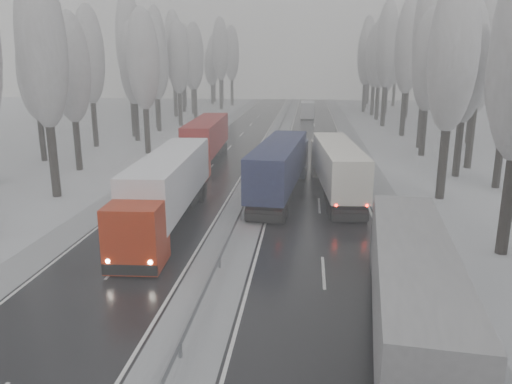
% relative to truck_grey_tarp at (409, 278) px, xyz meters
% --- Properties ---
extents(carriageway_right, '(7.50, 200.00, 0.03)m').
position_rel_truck_grey_tarp_xyz_m(carriageway_right, '(-2.94, 23.69, -2.40)').
color(carriageway_right, black).
rests_on(carriageway_right, ground).
extents(carriageway_left, '(7.50, 200.00, 0.03)m').
position_rel_truck_grey_tarp_xyz_m(carriageway_left, '(-13.44, 23.69, -2.40)').
color(carriageway_left, black).
rests_on(carriageway_left, ground).
extents(median_slush, '(3.00, 200.00, 0.04)m').
position_rel_truck_grey_tarp_xyz_m(median_slush, '(-8.19, 23.69, -2.39)').
color(median_slush, '#A6A8AE').
rests_on(median_slush, ground).
extents(shoulder_right, '(2.40, 200.00, 0.04)m').
position_rel_truck_grey_tarp_xyz_m(shoulder_right, '(2.01, 23.69, -2.39)').
color(shoulder_right, '#A6A8AE').
rests_on(shoulder_right, ground).
extents(shoulder_left, '(2.40, 200.00, 0.04)m').
position_rel_truck_grey_tarp_xyz_m(shoulder_left, '(-18.39, 23.69, -2.39)').
color(shoulder_left, '#A6A8AE').
rests_on(shoulder_left, ground).
extents(median_guardrail, '(0.12, 200.00, 0.76)m').
position_rel_truck_grey_tarp_xyz_m(median_guardrail, '(-8.19, 23.68, -1.81)').
color(median_guardrail, slate).
rests_on(median_guardrail, ground).
extents(tree_18, '(3.60, 3.60, 16.58)m').
position_rel_truck_grey_tarp_xyz_m(tree_18, '(6.32, 20.73, 8.29)').
color(tree_18, black).
rests_on(tree_18, ground).
extents(tree_19, '(3.60, 3.60, 14.57)m').
position_rel_truck_grey_tarp_xyz_m(tree_19, '(11.83, 24.73, 7.00)').
color(tree_19, black).
rests_on(tree_19, ground).
extents(tree_20, '(3.60, 3.60, 15.71)m').
position_rel_truck_grey_tarp_xyz_m(tree_20, '(9.71, 28.86, 7.73)').
color(tree_20, black).
rests_on(tree_20, ground).
extents(tree_21, '(3.60, 3.60, 18.62)m').
position_rel_truck_grey_tarp_xyz_m(tree_21, '(11.93, 32.86, 9.59)').
color(tree_21, black).
rests_on(tree_21, ground).
extents(tree_22, '(3.60, 3.60, 15.86)m').
position_rel_truck_grey_tarp_xyz_m(tree_22, '(8.83, 39.30, 7.83)').
color(tree_22, black).
rests_on(tree_22, ground).
extents(tree_23, '(3.60, 3.60, 13.55)m').
position_rel_truck_grey_tarp_xyz_m(tree_23, '(15.12, 43.30, 6.35)').
color(tree_23, black).
rests_on(tree_23, ground).
extents(tree_24, '(3.60, 3.60, 20.49)m').
position_rel_truck_grey_tarp_xyz_m(tree_24, '(9.71, 44.72, 10.77)').
color(tree_24, black).
rests_on(tree_24, ground).
extents(tree_25, '(3.60, 3.60, 19.44)m').
position_rel_truck_grey_tarp_xyz_m(tree_25, '(16.62, 48.72, 10.11)').
color(tree_25, black).
rests_on(tree_25, ground).
extents(tree_26, '(3.60, 3.60, 18.78)m').
position_rel_truck_grey_tarp_xyz_m(tree_26, '(9.37, 54.97, 9.69)').
color(tree_26, black).
rests_on(tree_26, ground).
extents(tree_27, '(3.60, 3.60, 17.62)m').
position_rel_truck_grey_tarp_xyz_m(tree_27, '(16.53, 58.97, 8.95)').
color(tree_27, black).
rests_on(tree_27, ground).
extents(tree_28, '(3.60, 3.60, 19.62)m').
position_rel_truck_grey_tarp_xyz_m(tree_28, '(8.15, 65.65, 10.22)').
color(tree_28, black).
rests_on(tree_28, ground).
extents(tree_29, '(3.60, 3.60, 18.11)m').
position_rel_truck_grey_tarp_xyz_m(tree_29, '(15.52, 69.65, 9.26)').
color(tree_29, black).
rests_on(tree_29, ground).
extents(tree_30, '(3.60, 3.60, 17.86)m').
position_rel_truck_grey_tarp_xyz_m(tree_30, '(8.37, 75.40, 9.10)').
color(tree_30, black).
rests_on(tree_30, ground).
extents(tree_31, '(3.60, 3.60, 18.58)m').
position_rel_truck_grey_tarp_xyz_m(tree_31, '(14.29, 79.40, 9.56)').
color(tree_31, black).
rests_on(tree_31, ground).
extents(tree_32, '(3.60, 3.60, 17.33)m').
position_rel_truck_grey_tarp_xyz_m(tree_32, '(8.44, 82.91, 8.77)').
color(tree_32, black).
rests_on(tree_32, ground).
extents(tree_33, '(3.60, 3.60, 14.33)m').
position_rel_truck_grey_tarp_xyz_m(tree_33, '(11.58, 86.91, 6.85)').
color(tree_33, black).
rests_on(tree_33, ground).
extents(tree_34, '(3.60, 3.60, 17.63)m').
position_rel_truck_grey_tarp_xyz_m(tree_34, '(7.54, 90.01, 8.96)').
color(tree_34, black).
rests_on(tree_34, ground).
extents(tree_35, '(3.60, 3.60, 18.25)m').
position_rel_truck_grey_tarp_xyz_m(tree_35, '(16.75, 94.01, 9.35)').
color(tree_35, black).
rests_on(tree_35, ground).
extents(tree_36, '(3.60, 3.60, 20.23)m').
position_rel_truck_grey_tarp_xyz_m(tree_36, '(8.85, 99.86, 10.61)').
color(tree_36, black).
rests_on(tree_36, ground).
extents(tree_37, '(3.60, 3.60, 16.37)m').
position_rel_truck_grey_tarp_xyz_m(tree_37, '(15.83, 103.86, 8.15)').
color(tree_37, black).
rests_on(tree_37, ground).
extents(tree_38, '(3.60, 3.60, 17.97)m').
position_rel_truck_grey_tarp_xyz_m(tree_38, '(10.54, 110.42, 9.18)').
color(tree_38, black).
rests_on(tree_38, ground).
extents(tree_39, '(3.60, 3.60, 16.19)m').
position_rel_truck_grey_tarp_xyz_m(tree_39, '(13.36, 114.42, 8.04)').
color(tree_39, black).
rests_on(tree_39, ground).
extents(tree_58, '(3.60, 3.60, 17.21)m').
position_rel_truck_grey_tarp_xyz_m(tree_58, '(-23.31, 18.26, 8.69)').
color(tree_58, black).
rests_on(tree_58, ground).
extents(tree_60, '(3.60, 3.60, 14.84)m').
position_rel_truck_grey_tarp_xyz_m(tree_60, '(-25.94, 27.89, 7.18)').
color(tree_60, black).
rests_on(tree_60, ground).
extents(tree_61, '(3.60, 3.60, 13.95)m').
position_rel_truck_grey_tarp_xyz_m(tree_61, '(-31.71, 31.89, 6.61)').
color(tree_61, black).
rests_on(tree_61, ground).
extents(tree_62, '(3.60, 3.60, 16.04)m').
position_rel_truck_grey_tarp_xyz_m(tree_62, '(-22.13, 37.42, 7.94)').
color(tree_62, black).
rests_on(tree_62, ground).
extents(tree_63, '(3.60, 3.60, 16.88)m').
position_rel_truck_grey_tarp_xyz_m(tree_63, '(-30.04, 41.42, 8.48)').
color(tree_63, black).
rests_on(tree_63, ground).
extents(tree_64, '(3.60, 3.60, 15.42)m').
position_rel_truck_grey_tarp_xyz_m(tree_64, '(-26.45, 46.41, 7.55)').
color(tree_64, black).
rests_on(tree_64, ground).
extents(tree_65, '(3.60, 3.60, 19.48)m').
position_rel_truck_grey_tarp_xyz_m(tree_65, '(-28.24, 50.41, 10.13)').
color(tree_65, black).
rests_on(tree_65, ground).
extents(tree_66, '(3.60, 3.60, 15.23)m').
position_rel_truck_grey_tarp_xyz_m(tree_66, '(-26.35, 56.04, 7.42)').
color(tree_66, black).
rests_on(tree_66, ground).
extents(tree_67, '(3.60, 3.60, 17.09)m').
position_rel_truck_grey_tarp_xyz_m(tree_67, '(-27.73, 60.04, 8.62)').
color(tree_67, black).
rests_on(tree_67, ground).
extents(tree_68, '(3.60, 3.60, 16.65)m').
position_rel_truck_grey_tarp_xyz_m(tree_68, '(-24.77, 62.81, 8.33)').
color(tree_68, black).
rests_on(tree_68, ground).
extents(tree_69, '(3.60, 3.60, 19.35)m').
position_rel_truck_grey_tarp_xyz_m(tree_69, '(-29.61, 66.81, 10.05)').
color(tree_69, black).
rests_on(tree_69, ground).
extents(tree_70, '(3.60, 3.60, 17.09)m').
position_rel_truck_grey_tarp_xyz_m(tree_70, '(-24.52, 72.89, 8.62)').
color(tree_70, black).
rests_on(tree_70, ground).
extents(tree_71, '(3.60, 3.60, 19.61)m').
position_rel_truck_grey_tarp_xyz_m(tree_71, '(-29.28, 76.89, 10.21)').
color(tree_71, black).
rests_on(tree_71, ground).
extents(tree_72, '(3.60, 3.60, 15.11)m').
position_rel_truck_grey_tarp_xyz_m(tree_72, '(-27.12, 82.23, 7.35)').
color(tree_72, black).
rests_on(tree_72, ground).
extents(tree_73, '(3.60, 3.60, 17.22)m').
position_rel_truck_grey_tarp_xyz_m(tree_73, '(-30.01, 86.23, 8.69)').
color(tree_73, black).
rests_on(tree_73, ground).
extents(tree_74, '(3.60, 3.60, 19.68)m').
position_rel_truck_grey_tarp_xyz_m(tree_74, '(-23.26, 93.02, 10.26)').
color(tree_74, black).
rests_on(tree_74, ground).
extents(tree_75, '(3.60, 3.60, 18.60)m').
position_rel_truck_grey_tarp_xyz_m(tree_75, '(-32.39, 97.02, 9.58)').
color(tree_75, black).
rests_on(tree_75, ground).
extents(tree_76, '(3.60, 3.60, 18.55)m').
position_rel_truck_grey_tarp_xyz_m(tree_76, '(-22.24, 102.41, 9.54)').
color(tree_76, black).
rests_on(tree_76, ground).
extents(tree_77, '(3.60, 3.60, 14.32)m').
position_rel_truck_grey_tarp_xyz_m(tree_77, '(-27.85, 106.41, 6.85)').
color(tree_77, black).
rests_on(tree_77, ground).
extents(tree_78, '(3.60, 3.60, 19.55)m').
position_rel_truck_grey_tarp_xyz_m(tree_78, '(-25.75, 109.00, 10.18)').
color(tree_78, black).
rests_on(tree_78, ground).
extents(tree_79, '(3.60, 3.60, 17.07)m').
position_rel_truck_grey_tarp_xyz_m(tree_79, '(-28.52, 113.00, 8.60)').
color(tree_79, black).
rests_on(tree_79, ground).
extents(truck_grey_tarp, '(4.23, 16.25, 4.13)m').
position_rel_truck_grey_tarp_xyz_m(truck_grey_tarp, '(0.00, 0.00, 0.00)').
color(truck_grey_tarp, '#414145').
rests_on(truck_grey_tarp, ground).
extents(truck_blue_box, '(4.17, 17.14, 4.36)m').
position_rel_truck_grey_tarp_xyz_m(truck_blue_box, '(-5.90, 20.18, 0.13)').
color(truck_blue_box, '#1E294B').
rests_on(truck_blue_box, ground).
extents(truck_cream_box, '(3.91, 16.48, 4.19)m').
position_rel_truck_grey_tarp_xyz_m(truck_cream_box, '(-1.67, 20.93, 0.04)').
color(truck_cream_box, '#9B9589').
rests_on(truck_cream_box, ground).
extents(box_truck_distant, '(2.54, 8.12, 3.03)m').
position_rel_truck_grey_tarp_xyz_m(box_truck_distant, '(-4.10, 76.67, -0.87)').
color(box_truck_distant, '#B5B7BC').
rests_on(box_truck_distant, ground).
extents(truck_red_white, '(3.52, 17.53, 4.47)m').
position_rel_truck_grey_tarp_xyz_m(truck_red_white, '(-12.63, 12.00, 0.20)').
color(truck_red_white, '#A12108').
rests_on(truck_red_white, ground).
extents(truck_red_red, '(3.47, 17.49, 4.46)m').
position_rel_truck_grey_tarp_xyz_m(truck_red_red, '(-14.23, 31.69, 0.19)').
color(truck_red_red, red).
rests_on(truck_red_red, ground).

